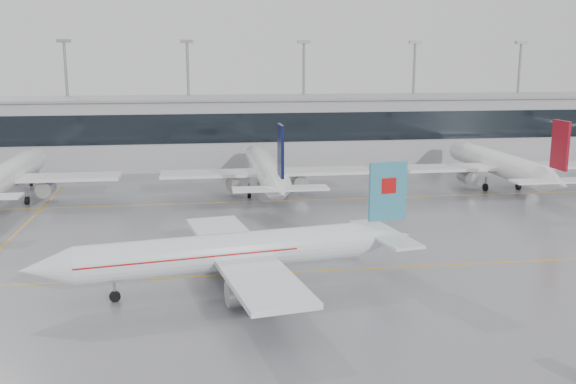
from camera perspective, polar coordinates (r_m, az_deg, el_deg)
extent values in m
plane|color=gray|center=(59.32, 1.64, -7.09)|extent=(320.00, 320.00, 0.00)
cube|color=orange|center=(59.32, 1.64, -7.08)|extent=(120.00, 0.25, 0.01)
cube|color=orange|center=(87.96, -1.65, -0.81)|extent=(120.00, 0.25, 0.01)
cube|color=orange|center=(75.70, -23.51, -3.90)|extent=(0.25, 60.00, 0.01)
cube|color=#A3A3A7|center=(118.44, -3.42, 5.37)|extent=(180.00, 15.00, 12.00)
cube|color=black|center=(110.80, -3.10, 5.71)|extent=(180.00, 0.20, 5.00)
cube|color=gray|center=(117.91, -3.45, 8.37)|extent=(182.00, 16.00, 0.40)
cylinder|color=gray|center=(125.79, -18.97, 7.42)|extent=(0.50, 0.50, 22.00)
cube|color=gray|center=(125.56, -19.32, 12.56)|extent=(2.40, 1.00, 0.60)
cylinder|color=gray|center=(123.59, -8.81, 7.85)|extent=(0.50, 0.50, 22.00)
cube|color=gray|center=(123.36, -8.98, 13.09)|extent=(2.40, 1.00, 0.60)
cylinder|color=gray|center=(125.28, 1.40, 8.04)|extent=(0.50, 0.50, 22.00)
cube|color=gray|center=(125.05, 1.42, 13.21)|extent=(2.40, 1.00, 0.60)
cylinder|color=gray|center=(130.71, 11.05, 7.98)|extent=(0.50, 0.50, 22.00)
cube|color=gray|center=(130.49, 11.25, 12.93)|extent=(2.40, 1.00, 0.60)
cylinder|color=gray|center=(139.43, 19.70, 7.74)|extent=(0.50, 0.50, 22.00)
cube|color=gray|center=(139.22, 20.03, 12.38)|extent=(2.40, 1.00, 0.60)
cylinder|color=white|center=(54.11, -5.79, -5.34)|extent=(24.02, 7.22, 3.13)
cone|color=white|center=(53.12, -20.72, -6.39)|extent=(4.48, 3.77, 3.13)
cone|color=white|center=(58.84, 8.38, -4.00)|extent=(6.06, 4.05, 3.13)
cube|color=white|center=(54.55, -4.24, -5.61)|extent=(9.41, 26.30, 0.45)
cube|color=white|center=(58.85, 8.57, -3.70)|extent=(4.48, 10.27, 0.25)
cube|color=teal|center=(58.02, 8.86, 0.07)|extent=(3.61, 0.97, 5.33)
cylinder|color=#979797|center=(50.52, -3.44, -8.84)|extent=(3.91, 2.69, 2.10)
cylinder|color=#979797|center=(59.36, -5.81, -5.70)|extent=(3.91, 2.69, 2.10)
cylinder|color=gray|center=(53.76, -15.17, -8.30)|extent=(0.20, 0.20, 1.30)
cylinder|color=black|center=(53.98, -15.13, -8.95)|extent=(0.94, 0.45, 0.90)
cylinder|color=gray|center=(52.95, -2.47, -8.09)|extent=(0.24, 0.24, 1.30)
cylinder|color=black|center=(53.17, -2.46, -8.74)|extent=(1.16, 0.63, 1.10)
cylinder|color=gray|center=(57.70, -3.87, -6.41)|extent=(0.24, 0.24, 1.30)
cylinder|color=black|center=(57.91, -3.86, -7.02)|extent=(1.16, 0.63, 1.10)
cube|color=#B70F0F|center=(57.92, 8.88, 0.58)|extent=(1.46, 0.69, 1.40)
cube|color=#B70F0F|center=(53.53, -8.95, -5.39)|extent=(18.28, 6.24, 0.12)
cylinder|color=white|center=(95.08, -23.49, 1.49)|extent=(3.59, 27.36, 3.59)
cone|color=white|center=(110.09, -21.39, 2.94)|extent=(3.59, 4.00, 3.59)
cube|color=white|center=(93.73, -23.71, 1.09)|extent=(29.64, 5.00, 0.45)
cylinder|color=#979797|center=(93.28, -20.71, 0.34)|extent=(2.10, 3.60, 2.10)
cylinder|color=gray|center=(105.69, -21.88, 1.15)|extent=(0.20, 0.20, 1.56)
cylinder|color=black|center=(105.82, -21.85, 0.73)|extent=(0.30, 0.90, 0.90)
cylinder|color=gray|center=(92.48, -22.21, -0.24)|extent=(0.24, 0.24, 1.56)
cylinder|color=black|center=(92.63, -22.17, -0.71)|extent=(0.45, 1.10, 1.10)
cylinder|color=white|center=(92.11, -2.01, 2.16)|extent=(3.59, 27.36, 3.59)
cone|color=white|center=(107.53, -2.90, 3.54)|extent=(3.59, 4.00, 3.59)
cone|color=white|center=(76.02, -0.69, 0.11)|extent=(3.59, 5.60, 3.59)
cube|color=white|center=(90.71, -1.91, 1.76)|extent=(29.64, 5.00, 0.45)
cube|color=white|center=(75.77, -0.67, 0.30)|extent=(11.40, 2.80, 0.25)
cube|color=#0A0F34|center=(74.80, -0.66, 3.69)|extent=(0.35, 3.60, 6.12)
cylinder|color=#979797|center=(91.10, -4.94, 0.80)|extent=(2.10, 3.60, 2.10)
cylinder|color=#979797|center=(92.10, 1.03, 0.97)|extent=(2.10, 3.60, 2.10)
cylinder|color=gray|center=(103.02, -2.63, 1.73)|extent=(0.20, 0.20, 1.56)
cylinder|color=black|center=(103.16, -2.63, 1.31)|extent=(0.30, 0.90, 0.90)
cylinder|color=gray|center=(89.88, -3.48, 0.30)|extent=(0.24, 0.24, 1.56)
cylinder|color=black|center=(90.04, -3.47, -0.18)|extent=(0.45, 1.10, 1.10)
cylinder|color=gray|center=(90.43, -0.19, 0.40)|extent=(0.24, 0.24, 1.56)
cylinder|color=black|center=(90.59, -0.19, -0.09)|extent=(0.45, 1.10, 1.10)
cylinder|color=white|center=(101.88, 17.98, 2.52)|extent=(3.59, 27.36, 3.59)
cone|color=white|center=(116.00, 14.62, 3.78)|extent=(3.59, 4.00, 3.59)
cone|color=white|center=(87.60, 22.65, 0.75)|extent=(3.59, 5.60, 3.59)
cube|color=white|center=(100.61, 18.34, 2.16)|extent=(29.64, 5.00, 0.45)
cube|color=white|center=(87.38, 22.74, 0.92)|extent=(11.40, 2.80, 0.25)
cube|color=maroon|center=(86.54, 23.04, 3.86)|extent=(0.35, 3.60, 6.12)
cylinder|color=#979797|center=(99.28, 15.67, 1.32)|extent=(2.10, 3.60, 2.10)
cylinder|color=#979797|center=(103.50, 20.55, 1.42)|extent=(2.10, 3.60, 2.10)
cylinder|color=gray|center=(111.84, 15.53, 2.11)|extent=(0.20, 0.20, 1.56)
cylinder|color=black|center=(111.96, 15.51, 1.72)|extent=(0.30, 0.90, 0.90)
cylinder|color=gray|center=(98.95, 17.16, 0.86)|extent=(0.24, 0.24, 1.56)
cylinder|color=black|center=(99.09, 17.14, 0.42)|extent=(0.45, 1.10, 1.10)
cylinder|color=gray|center=(101.26, 19.83, 0.92)|extent=(0.24, 0.24, 1.56)
cylinder|color=black|center=(101.40, 19.80, 0.49)|extent=(0.45, 1.10, 1.10)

